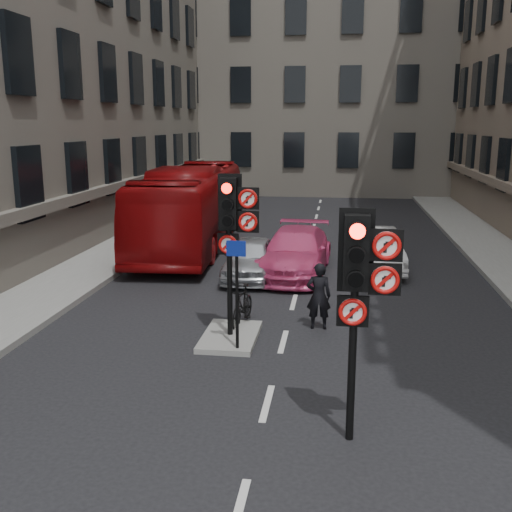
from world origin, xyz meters
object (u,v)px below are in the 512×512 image
(motorcycle, at_px, (242,306))
(motorcyclist, at_px, (319,296))
(car_pink, at_px, (295,252))
(signal_near, at_px, (361,277))
(car_white, at_px, (375,249))
(info_sign, at_px, (237,280))
(signal_far, at_px, (233,221))
(car_silver, at_px, (251,258))
(bus_red, at_px, (191,207))

(motorcycle, xyz_separation_m, motorcyclist, (1.81, 0.00, 0.32))
(motorcyclist, bearing_deg, car_pink, -83.27)
(signal_near, relative_size, car_white, 0.89)
(motorcyclist, distance_m, info_sign, 2.58)
(signal_far, relative_size, motorcyclist, 2.25)
(motorcycle, bearing_deg, motorcyclist, 7.25)
(signal_near, distance_m, car_silver, 10.10)
(car_silver, bearing_deg, signal_far, -85.59)
(car_silver, height_order, motorcyclist, motorcyclist)
(bus_red, bearing_deg, signal_near, -70.00)
(car_silver, distance_m, car_pink, 1.50)
(signal_far, height_order, car_pink, signal_far)
(car_silver, bearing_deg, motorcycle, -84.17)
(car_silver, xyz_separation_m, car_white, (3.91, 1.71, 0.04))
(car_pink, bearing_deg, car_white, 25.90)
(car_silver, relative_size, info_sign, 1.59)
(motorcyclist, relative_size, info_sign, 0.69)
(info_sign, bearing_deg, signal_far, 107.20)
(motorcyclist, bearing_deg, car_white, -108.53)
(car_silver, distance_m, motorcyclist, 4.98)
(signal_near, height_order, info_sign, signal_near)
(signal_far, height_order, info_sign, signal_far)
(signal_near, distance_m, bus_red, 15.09)
(car_pink, xyz_separation_m, info_sign, (-0.70, -6.91, 0.90))
(signal_near, xyz_separation_m, car_white, (0.88, 11.15, -1.92))
(signal_far, bearing_deg, signal_near, -56.98)
(car_white, xyz_separation_m, bus_red, (-6.86, 2.66, 0.89))
(signal_far, distance_m, motorcycle, 2.44)
(motorcycle, bearing_deg, info_sign, -77.01)
(bus_red, distance_m, info_sign, 11.22)
(car_silver, xyz_separation_m, motorcycle, (0.46, -4.43, -0.15))
(car_silver, relative_size, bus_red, 0.33)
(car_pink, distance_m, bus_red, 5.74)
(motorcyclist, bearing_deg, signal_far, 25.06)
(motorcycle, distance_m, motorcyclist, 1.84)
(car_silver, relative_size, car_pink, 0.74)
(signal_near, relative_size, info_sign, 1.55)
(signal_far, bearing_deg, bus_red, 109.04)
(signal_near, height_order, car_pink, signal_near)
(motorcycle, bearing_deg, bus_red, 118.46)
(signal_far, xyz_separation_m, car_silver, (-0.43, 5.44, -2.07))
(signal_near, relative_size, car_silver, 0.97)
(bus_red, height_order, motorcyclist, bus_red)
(signal_far, relative_size, car_pink, 0.72)
(signal_far, distance_m, car_white, 8.21)
(signal_far, relative_size, info_sign, 1.55)
(signal_near, xyz_separation_m, info_sign, (-2.39, 3.19, -0.97))
(bus_red, xyz_separation_m, motorcyclist, (5.23, -8.80, -0.76))
(signal_near, bearing_deg, signal_far, 123.02)
(car_silver, xyz_separation_m, bus_red, (-2.95, 4.37, 0.93))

